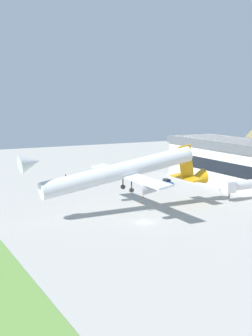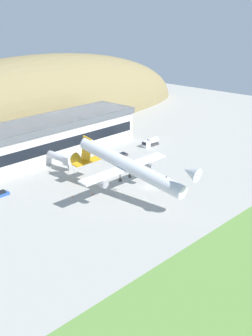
{
  "view_description": "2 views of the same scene",
  "coord_description": "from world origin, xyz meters",
  "px_view_note": "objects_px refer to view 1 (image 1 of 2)",
  "views": [
    {
      "loc": [
        86.88,
        -49.62,
        27.62
      ],
      "look_at": [
        -13.48,
        2.42,
        10.11
      ],
      "focal_mm": 50.0,
      "sensor_mm": 36.0,
      "label": 1
    },
    {
      "loc": [
        -106.47,
        -87.33,
        56.32
      ],
      "look_at": [
        -12.35,
        -1.15,
        10.03
      ],
      "focal_mm": 50.0,
      "sensor_mm": 36.0,
      "label": 2
    }
  ],
  "objects_px": {
    "cargo_airplane": "(124,172)",
    "traffic_cone_0": "(142,202)",
    "service_car_0": "(127,176)",
    "service_car_2": "(167,182)",
    "traffic_cone_1": "(143,197)",
    "jetway_0": "(239,185)"
  },
  "relations": [
    {
      "from": "jetway_0",
      "to": "traffic_cone_0",
      "type": "relative_size",
      "value": 20.92
    },
    {
      "from": "service_car_0",
      "to": "service_car_2",
      "type": "height_order",
      "value": "service_car_2"
    },
    {
      "from": "jetway_0",
      "to": "traffic_cone_1",
      "type": "xyz_separation_m",
      "value": [
        -14.22,
        -21.39,
        -3.71
      ]
    },
    {
      "from": "service_car_2",
      "to": "service_car_0",
      "type": "bearing_deg",
      "value": -161.96
    },
    {
      "from": "cargo_airplane",
      "to": "service_car_0",
      "type": "bearing_deg",
      "value": 151.47
    },
    {
      "from": "traffic_cone_0",
      "to": "traffic_cone_1",
      "type": "bearing_deg",
      "value": 147.94
    },
    {
      "from": "traffic_cone_0",
      "to": "traffic_cone_1",
      "type": "height_order",
      "value": "same"
    },
    {
      "from": "cargo_airplane",
      "to": "service_car_2",
      "type": "bearing_deg",
      "value": 131.92
    },
    {
      "from": "jetway_0",
      "to": "traffic_cone_0",
      "type": "distance_m",
      "value": 26.55
    },
    {
      "from": "service_car_2",
      "to": "cargo_airplane",
      "type": "bearing_deg",
      "value": -48.08
    },
    {
      "from": "jetway_0",
      "to": "traffic_cone_1",
      "type": "height_order",
      "value": "jetway_0"
    },
    {
      "from": "cargo_airplane",
      "to": "jetway_0",
      "type": "bearing_deg",
      "value": 85.57
    },
    {
      "from": "cargo_airplane",
      "to": "traffic_cone_1",
      "type": "distance_m",
      "value": 19.17
    },
    {
      "from": "service_car_2",
      "to": "traffic_cone_1",
      "type": "distance_m",
      "value": 21.42
    },
    {
      "from": "service_car_0",
      "to": "service_car_2",
      "type": "bearing_deg",
      "value": 18.04
    },
    {
      "from": "jetway_0",
      "to": "cargo_airplane",
      "type": "xyz_separation_m",
      "value": [
        -2.58,
        -33.31,
        5.77
      ]
    },
    {
      "from": "cargo_airplane",
      "to": "traffic_cone_0",
      "type": "distance_m",
      "value": 14.2
    },
    {
      "from": "jetway_0",
      "to": "service_car_2",
      "type": "relative_size",
      "value": 2.81
    },
    {
      "from": "service_car_0",
      "to": "traffic_cone_0",
      "type": "bearing_deg",
      "value": -21.81
    },
    {
      "from": "cargo_airplane",
      "to": "traffic_cone_1",
      "type": "height_order",
      "value": "cargo_airplane"
    },
    {
      "from": "service_car_0",
      "to": "traffic_cone_0",
      "type": "height_order",
      "value": "service_car_0"
    },
    {
      "from": "traffic_cone_1",
      "to": "traffic_cone_0",
      "type": "bearing_deg",
      "value": -32.06
    }
  ]
}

